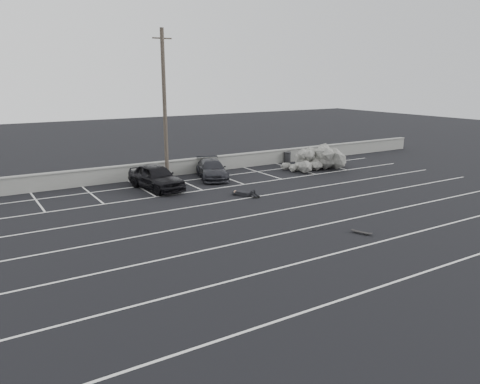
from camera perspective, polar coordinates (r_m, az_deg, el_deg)
ground at (r=20.58m, az=4.55°, el=-5.22°), size 120.00×120.00×0.00m
seawall at (r=32.40m, az=-10.23°, el=2.72°), size 50.00×0.45×1.06m
stall_lines at (r=24.05m, az=-1.83°, el=-2.32°), size 36.00×20.05×0.01m
car_left at (r=28.93m, az=-10.19°, el=1.82°), size 2.49×4.73×1.53m
car_right at (r=31.61m, az=-3.43°, el=2.77°), size 3.03×4.62×1.24m
utility_pole at (r=31.30m, az=-9.18°, el=10.43°), size 1.29×0.26×9.70m
trash_bin at (r=37.42m, az=5.79°, el=4.21°), size 0.71×0.71×0.89m
riprap_pile at (r=35.41m, az=9.58°, el=3.65°), size 5.13×3.82×1.37m
person at (r=27.14m, az=0.22°, el=0.06°), size 2.44×2.84×0.45m
skateboard at (r=21.28m, az=14.60°, el=-4.78°), size 0.47×0.78×0.09m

